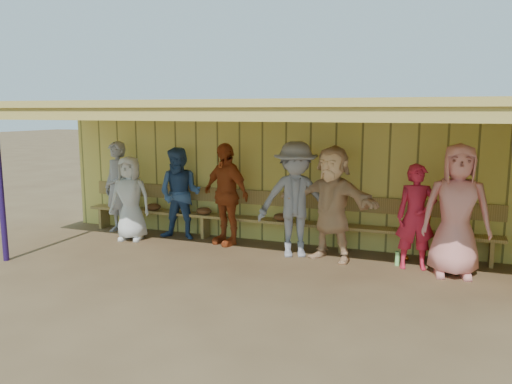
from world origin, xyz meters
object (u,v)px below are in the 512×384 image
at_px(player_g, 416,217).
at_px(bench, 271,214).
at_px(player_d, 226,194).
at_px(player_c, 180,194).
at_px(player_e, 295,200).
at_px(player_f, 332,203).
at_px(player_b, 130,198).
at_px(player_h, 457,211).
at_px(player_a, 118,187).

distance_m(player_g, bench, 2.59).
distance_m(player_d, bench, 0.90).
relative_size(player_c, player_e, 0.91).
height_order(player_e, player_f, player_e).
bearing_deg(player_b, player_h, -12.78).
height_order(player_c, player_d, player_d).
bearing_deg(player_a, player_f, 14.09).
bearing_deg(player_g, player_h, -27.39).
relative_size(player_e, bench, 0.25).
bearing_deg(player_g, player_b, 169.52).
bearing_deg(player_c, player_b, -161.66).
distance_m(player_c, player_d, 0.93).
relative_size(player_c, player_g, 1.07).
distance_m(player_b, player_h, 5.55).
distance_m(player_d, player_f, 1.99).
height_order(player_b, player_g, player_g).
xyz_separation_m(player_d, player_h, (3.80, -0.43, 0.05)).
distance_m(player_c, player_e, 2.32).
bearing_deg(player_f, bench, 169.63).
height_order(player_b, player_c, player_c).
distance_m(player_b, player_e, 3.13).
relative_size(player_d, bench, 0.24).
bearing_deg(player_f, player_b, -162.69).
xyz_separation_m(player_b, bench, (2.50, 0.69, -0.25)).
distance_m(player_g, player_h, 0.59).
bearing_deg(player_a, player_b, -16.85).
height_order(player_b, player_f, player_f).
bearing_deg(player_d, player_h, 16.74).
xyz_separation_m(player_c, bench, (1.68, 0.31, -0.32)).
xyz_separation_m(player_a, bench, (3.05, 0.31, -0.37)).
bearing_deg(player_g, player_f, 168.59).
bearing_deg(player_b, player_c, 12.96).
bearing_deg(player_a, player_g, 15.02).
relative_size(player_c, player_d, 0.94).
xyz_separation_m(player_d, bench, (0.75, 0.33, -0.38)).
height_order(player_c, player_f, player_f).
relative_size(player_a, bench, 0.23).
bearing_deg(player_e, player_d, 145.53).
bearing_deg(player_a, player_h, 13.83).
relative_size(player_a, player_c, 1.05).
xyz_separation_m(player_a, player_c, (1.37, 0.00, -0.04)).
distance_m(player_b, player_f, 3.72).
distance_m(player_b, player_d, 1.80).
bearing_deg(player_h, player_e, 170.47).
height_order(player_e, bench, player_e).
bearing_deg(player_g, player_e, 168.97).
relative_size(player_b, player_g, 0.98).
bearing_deg(player_d, player_e, 11.29).
relative_size(player_f, player_h, 0.96).
xyz_separation_m(player_b, player_c, (0.82, 0.38, 0.07)).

